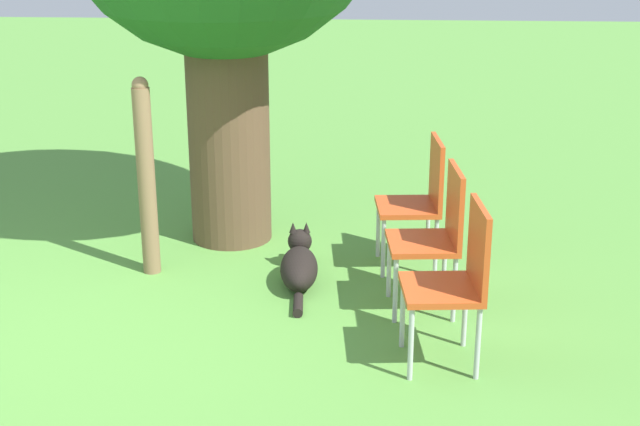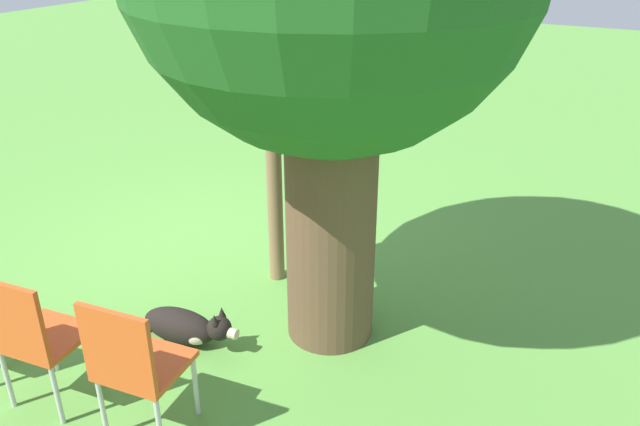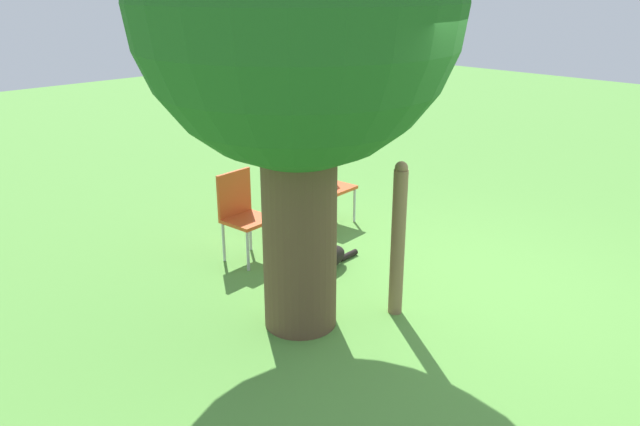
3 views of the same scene
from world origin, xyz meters
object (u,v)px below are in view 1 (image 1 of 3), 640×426
fence_post (146,177)px  red_chair_0 (457,275)px  dog (299,265)px  red_chair_2 (420,195)px  red_chair_1 (436,230)px

fence_post → red_chair_0: bearing=-30.6°
dog → red_chair_2: red_chair_2 is taller
red_chair_2 → fence_post: bearing=1.4°
fence_post → red_chair_2: size_ratio=1.48×
fence_post → red_chair_1: bearing=-14.1°
red_chair_0 → red_chair_1: bearing=-89.5°
red_chair_2 → dog: bearing=17.1°
fence_post → red_chair_0: size_ratio=1.48×
dog → red_chair_2: size_ratio=1.06×
dog → fence_post: size_ratio=0.71×
red_chair_1 → red_chair_0: bearing=90.5°
dog → red_chair_1: bearing=-116.1°
fence_post → red_chair_2: (1.86, 0.21, -0.16)m
red_chair_0 → red_chair_1: (-0.07, 0.70, 0.00)m
red_chair_0 → red_chair_2: 1.40m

